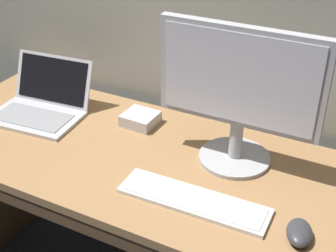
% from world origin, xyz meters
% --- Properties ---
extents(desk, '(1.60, 0.65, 0.78)m').
position_xyz_m(desk, '(0.00, -0.01, 0.56)').
color(desk, '#A87A4C').
rests_on(desk, ground).
extents(laptop_silver, '(0.36, 0.32, 0.19)m').
position_xyz_m(laptop_silver, '(-0.46, 0.07, 0.82)').
color(laptop_silver, silver).
rests_on(laptop_silver, desk).
extents(external_monitor, '(0.51, 0.23, 0.46)m').
position_xyz_m(external_monitor, '(0.31, 0.10, 1.04)').
color(external_monitor, '#B7B7BC').
rests_on(external_monitor, desk).
extents(wired_keyboard, '(0.45, 0.13, 0.01)m').
position_xyz_m(wired_keyboard, '(0.28, -0.14, 0.79)').
color(wired_keyboard, white).
rests_on(wired_keyboard, desk).
extents(computer_mouse, '(0.09, 0.12, 0.04)m').
position_xyz_m(computer_mouse, '(0.58, -0.14, 0.80)').
color(computer_mouse, '#38383D').
rests_on(computer_mouse, desk).
extents(external_drive_box, '(0.12, 0.12, 0.04)m').
position_xyz_m(external_drive_box, '(-0.08, 0.17, 0.80)').
color(external_drive_box, silver).
rests_on(external_drive_box, desk).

